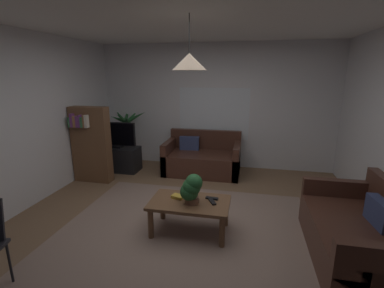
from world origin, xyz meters
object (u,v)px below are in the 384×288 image
object	(u,v)px
potted_plant_on_table	(191,188)
tv_stand	(118,159)
pendant_lamp	(189,62)
tv	(116,135)
remote_on_table_0	(212,202)
potted_palm_corner	(128,137)
coffee_table	(190,206)
bookshelf_corner	(91,144)
couch_under_window	(202,159)
remote_on_table_1	(212,198)
book_on_table_0	(178,197)
book_on_table_1	(178,196)
couch_right_side	(360,237)

from	to	relation	value
potted_plant_on_table	tv_stand	bearing A→B (deg)	134.89
pendant_lamp	tv	bearing A→B (deg)	135.62
remote_on_table_0	potted_palm_corner	bearing A→B (deg)	-74.78
coffee_table	potted_plant_on_table	xyz separation A→B (m)	(0.04, -0.07, 0.27)
pendant_lamp	potted_plant_on_table	bearing A→B (deg)	-60.59
tv_stand	tv	size ratio (longest dim) A/B	1.07
bookshelf_corner	pendant_lamp	distance (m)	2.88
couch_under_window	remote_on_table_1	size ratio (longest dim) A/B	9.37
book_on_table_0	bookshelf_corner	bearing A→B (deg)	147.64
couch_under_window	book_on_table_1	world-z (taller)	couch_under_window
book_on_table_1	remote_on_table_1	size ratio (longest dim) A/B	0.99
coffee_table	book_on_table_1	size ratio (longest dim) A/B	6.28
book_on_table_0	tv	bearing A→B (deg)	134.05
tv	pendant_lamp	size ratio (longest dim) A/B	1.44
book_on_table_0	pendant_lamp	size ratio (longest dim) A/B	0.25
coffee_table	pendant_lamp	world-z (taller)	pendant_lamp
remote_on_table_0	tv_stand	world-z (taller)	tv_stand
book_on_table_1	potted_palm_corner	world-z (taller)	potted_palm_corner
book_on_table_1	remote_on_table_0	world-z (taller)	book_on_table_1
coffee_table	tv	bearing A→B (deg)	135.62
tv	pendant_lamp	distance (m)	3.06
coffee_table	book_on_table_0	distance (m)	0.19
book_on_table_1	potted_palm_corner	distance (m)	3.05
bookshelf_corner	remote_on_table_0	bearing A→B (deg)	-28.08
remote_on_table_1	coffee_table	bearing A→B (deg)	-59.10
remote_on_table_1	tv	size ratio (longest dim) A/B	0.19
coffee_table	potted_palm_corner	size ratio (longest dim) A/B	0.79
bookshelf_corner	pendant_lamp	size ratio (longest dim) A/B	2.39
couch_under_window	remote_on_table_1	world-z (taller)	couch_under_window
couch_right_side	couch_under_window	bearing A→B (deg)	-138.00
remote_on_table_1	remote_on_table_0	bearing A→B (deg)	17.84
tv_stand	couch_right_side	bearing A→B (deg)	-28.58
book_on_table_0	tv_stand	world-z (taller)	tv_stand
book_on_table_1	tv	world-z (taller)	tv
remote_on_table_1	potted_plant_on_table	size ratio (longest dim) A/B	0.42
potted_plant_on_table	remote_on_table_0	bearing A→B (deg)	19.62
remote_on_table_1	tv_stand	bearing A→B (deg)	-122.50
pendant_lamp	remote_on_table_0	bearing A→B (deg)	4.56
potted_palm_corner	coffee_table	bearing A→B (deg)	-51.58
potted_plant_on_table	bookshelf_corner	bearing A→B (deg)	147.67
book_on_table_1	potted_palm_corner	size ratio (longest dim) A/B	0.13
couch_under_window	pendant_lamp	xyz separation A→B (m)	(0.23, -2.20, 1.82)
tv_stand	pendant_lamp	size ratio (longest dim) A/B	1.54
tv	bookshelf_corner	bearing A→B (deg)	-107.01
book_on_table_0	tv	size ratio (longest dim) A/B	0.18
tv	book_on_table_0	bearing A→B (deg)	-45.95
couch_right_side	pendant_lamp	size ratio (longest dim) A/B	2.66
book_on_table_0	remote_on_table_0	world-z (taller)	remote_on_table_0
book_on_table_1	potted_plant_on_table	world-z (taller)	potted_plant_on_table
book_on_table_0	tv	distance (m)	2.62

